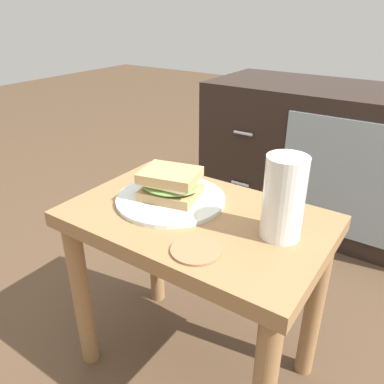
{
  "coord_description": "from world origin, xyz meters",
  "views": [
    {
      "loc": [
        0.4,
        -0.6,
        0.87
      ],
      "look_at": [
        -0.01,
        0.0,
        0.51
      ],
      "focal_mm": 35.9,
      "sensor_mm": 36.0,
      "label": 1
    }
  ],
  "objects_px": {
    "beer_glass": "(283,199)",
    "tv_cabinet": "(324,157)",
    "coaster": "(196,250)",
    "plate": "(171,199)",
    "sandwich_front": "(170,184)"
  },
  "relations": [
    {
      "from": "tv_cabinet",
      "to": "sandwich_front",
      "type": "relative_size",
      "value": 6.2
    },
    {
      "from": "beer_glass",
      "to": "coaster",
      "type": "distance_m",
      "value": 0.19
    },
    {
      "from": "beer_glass",
      "to": "coaster",
      "type": "xyz_separation_m",
      "value": [
        -0.11,
        -0.14,
        -0.08
      ]
    },
    {
      "from": "beer_glass",
      "to": "coaster",
      "type": "relative_size",
      "value": 1.73
    },
    {
      "from": "tv_cabinet",
      "to": "plate",
      "type": "distance_m",
      "value": 0.95
    },
    {
      "from": "coaster",
      "to": "beer_glass",
      "type": "bearing_deg",
      "value": 52.43
    },
    {
      "from": "plate",
      "to": "sandwich_front",
      "type": "xyz_separation_m",
      "value": [
        -0.0,
        0.0,
        0.04
      ]
    },
    {
      "from": "tv_cabinet",
      "to": "beer_glass",
      "type": "height_order",
      "value": "beer_glass"
    },
    {
      "from": "beer_glass",
      "to": "tv_cabinet",
      "type": "bearing_deg",
      "value": 100.56
    },
    {
      "from": "tv_cabinet",
      "to": "plate",
      "type": "xyz_separation_m",
      "value": [
        -0.09,
        -0.93,
        0.17
      ]
    },
    {
      "from": "plate",
      "to": "coaster",
      "type": "distance_m",
      "value": 0.21
    },
    {
      "from": "sandwich_front",
      "to": "beer_glass",
      "type": "height_order",
      "value": "beer_glass"
    },
    {
      "from": "sandwich_front",
      "to": "coaster",
      "type": "bearing_deg",
      "value": -39.89
    },
    {
      "from": "beer_glass",
      "to": "coaster",
      "type": "height_order",
      "value": "beer_glass"
    },
    {
      "from": "coaster",
      "to": "tv_cabinet",
      "type": "bearing_deg",
      "value": 93.63
    }
  ]
}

